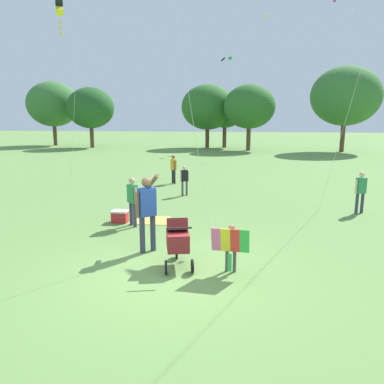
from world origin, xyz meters
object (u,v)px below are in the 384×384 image
person_sitting_far (174,167)px  person_kid_running (185,178)px  person_couple_left (132,198)px  person_red_shirt (361,189)px  picnic_blanket (150,220)px  cooler_box (120,216)px  stroller (178,238)px  child_with_butterfly_kite (231,243)px  kite_orange_delta (60,8)px  person_adult_flyer (147,207)px

person_sitting_far → person_kid_running: bearing=-71.2°
person_sitting_far → person_couple_left: size_ratio=0.93×
person_red_shirt → person_couple_left: 7.07m
person_couple_left → picnic_blanket: size_ratio=1.25×
person_kid_running → picnic_blanket: (-0.53, -3.57, -0.67)m
person_red_shirt → cooler_box: bearing=-165.4°
person_red_shirt → person_sitting_far: bearing=146.5°
stroller → person_sitting_far: (-1.65, 9.29, 0.15)m
person_couple_left → person_red_shirt: bearing=18.2°
child_with_butterfly_kite → person_couple_left: bearing=134.0°
kite_orange_delta → cooler_box: size_ratio=17.01×
stroller → person_couple_left: 3.15m
kite_orange_delta → cooler_box: (3.82, -5.20, -7.04)m
child_with_butterfly_kite → stroller: 1.11m
person_couple_left → child_with_butterfly_kite: bearing=-46.0°
picnic_blanket → kite_orange_delta: bearing=133.3°
person_adult_flyer → person_red_shirt: bearing=35.1°
kite_orange_delta → person_sitting_far: 7.86m
person_adult_flyer → person_couple_left: size_ratio=1.30×
person_adult_flyer → person_red_shirt: size_ratio=1.35×
cooler_box → person_kid_running: bearing=70.4°
stroller → person_kid_running: (-0.81, 6.81, 0.07)m
person_adult_flyer → person_kid_running: 6.07m
kite_orange_delta → picnic_blanket: kite_orange_delta is taller
child_with_butterfly_kite → stroller: stroller is taller
person_red_shirt → person_kid_running: (-5.85, 1.95, -0.11)m
stroller → picnic_blanket: (-1.34, 3.25, -0.60)m
kite_orange_delta → picnic_blanket: 9.90m
person_adult_flyer → picnic_blanket: 2.75m
person_red_shirt → person_sitting_far: size_ratio=1.03×
cooler_box → stroller: bearing=-54.0°
child_with_butterfly_kite → person_couple_left: size_ratio=0.71×
person_adult_flyer → person_kid_running: (0.00, 6.06, -0.36)m
person_red_shirt → cooler_box: (-7.21, -1.88, -0.61)m
kite_orange_delta → person_sitting_far: (4.34, 1.11, -6.46)m
cooler_box → person_couple_left: bearing=-34.2°
stroller → kite_orange_delta: size_ratio=0.15×
person_adult_flyer → stroller: 1.19m
stroller → person_adult_flyer: bearing=137.1°
person_adult_flyer → kite_orange_delta: size_ratio=0.24×
kite_orange_delta → child_with_butterfly_kite: bearing=-49.9°
person_red_shirt → person_couple_left: (-6.72, -2.21, 0.03)m
person_adult_flyer → person_sitting_far: bearing=95.6°
person_adult_flyer → picnic_blanket: person_adult_flyer is taller
stroller → picnic_blanket: stroller is taller
picnic_blanket → cooler_box: cooler_box is taller
kite_orange_delta → person_red_shirt: 13.20m
person_adult_flyer → person_sitting_far: size_ratio=1.40×
person_sitting_far → cooler_box: person_sitting_far is taller
child_with_butterfly_kite → person_sitting_far: size_ratio=0.76×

